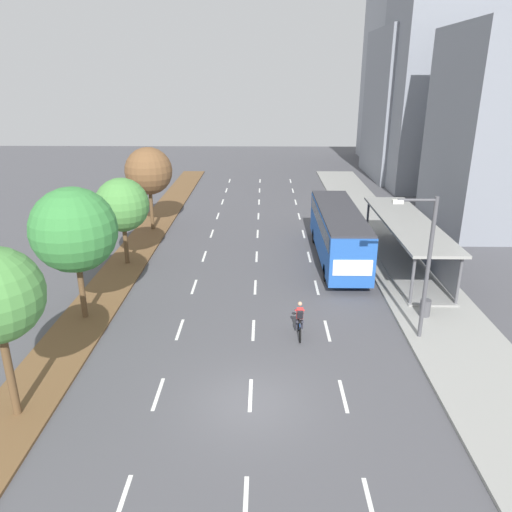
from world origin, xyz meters
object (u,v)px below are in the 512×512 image
Objects in this scene: median_tree_fourth at (149,171)px; trash_bin at (425,308)px; cyclist at (300,321)px; median_tree_second at (74,230)px; bus at (338,229)px; median_tree_third at (122,205)px; bus_shelter at (410,239)px; streetlight at (425,259)px.

median_tree_fourth reaches higher than trash_bin.
cyclist is 0.29× the size of median_tree_fourth.
median_tree_second is at bearing 171.33° from cyclist.
bus is 13.64m from median_tree_third.
trash_bin is at bearing 1.01° from median_tree_second.
bus_shelter is 1.98× the size of median_tree_fourth.
trash_bin is at bearing -23.11° from median_tree_third.
median_tree_fourth is at bearing 133.30° from streetlight.
trash_bin is at bearing -98.78° from bus_shelter.
median_tree_third is (-17.75, 0.12, 2.03)m from bus_shelter.
median_tree_second is at bearing -147.99° from bus.
trash_bin is at bearing -41.12° from median_tree_fourth.
median_tree_third is at bearing 149.67° from streetlight.
bus_shelter is 19.44m from median_tree_fourth.
bus is 13.28× the size of trash_bin.
median_tree_third is 18.12m from streetlight.
median_tree_fourth is at bearing 89.33° from median_tree_second.
cyclist is (-3.12, -10.11, -1.28)m from bus.
bus_shelter is 9.49m from streetlight.
cyclist is 6.60m from trash_bin.
median_tree_fourth reaches higher than bus.
bus reaches higher than bus_shelter.
streetlight is at bearing -46.70° from median_tree_fourth.
bus reaches higher than cyclist.
cyclist is at bearing -41.04° from median_tree_third.
median_tree_second reaches higher than bus.
cyclist is at bearing -57.86° from median_tree_fourth.
streetlight reaches higher than bus.
median_tree_second is 1.00× the size of streetlight.
median_tree_second is 1.19× the size of median_tree_third.
median_tree_third is at bearing -90.27° from median_tree_fourth.
bus_shelter is 2.29× the size of median_tree_third.
median_tree_third is at bearing 138.96° from cyclist.
median_tree_third is 7.44m from median_tree_fourth.
trash_bin is (-1.08, -7.00, -1.29)m from bus_shelter.
trash_bin is at bearing 16.69° from cyclist.
bus_shelter is at bearing -23.02° from median_tree_fourth.
trash_bin is (16.81, 0.30, -4.01)m from median_tree_second.
median_tree_third is 0.84× the size of streetlight.
median_tree_third is at bearing 156.89° from trash_bin.
median_tree_second is (-10.49, 1.60, 3.80)m from cyclist.
bus is 10.63m from streetlight.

